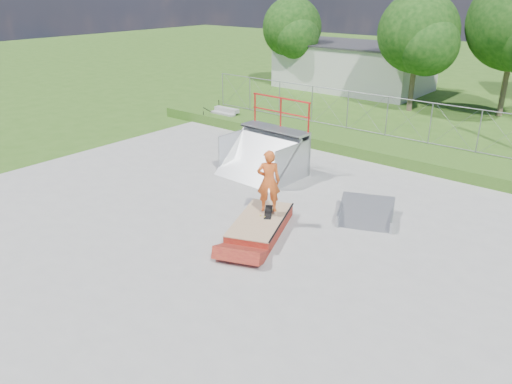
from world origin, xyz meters
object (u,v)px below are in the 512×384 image
flat_bank_ramp (366,213)px  quarter_pipe (261,140)px  skater (269,183)px  grind_box (260,225)px

flat_bank_ramp → quarter_pipe: bearing=146.1°
skater → flat_bank_ramp: bearing=-171.4°
quarter_pipe → flat_bank_ramp: bearing=-9.2°
grind_box → flat_bank_ramp: size_ratio=1.73×
flat_bank_ramp → grind_box: bearing=-150.6°
quarter_pipe → flat_bank_ramp: size_ratio=1.62×
quarter_pipe → skater: size_ratio=1.51×
quarter_pipe → skater: quarter_pipe is taller
skater → quarter_pipe: bearing=-86.7°
flat_bank_ramp → skater: skater is taller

